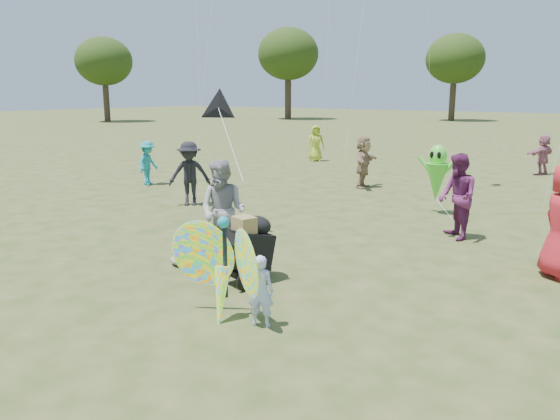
# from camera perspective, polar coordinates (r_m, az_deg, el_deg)

# --- Properties ---
(ground) EXTENTS (160.00, 160.00, 0.00)m
(ground) POSITION_cam_1_polar(r_m,az_deg,el_deg) (8.08, -5.08, -9.69)
(ground) COLOR #51592B
(ground) RESTS_ON ground
(child_girl) EXTENTS (0.42, 0.35, 0.97)m
(child_girl) POSITION_cam_1_polar(r_m,az_deg,el_deg) (7.15, -2.06, -8.44)
(child_girl) COLOR #B2C5FC
(child_girl) RESTS_ON ground
(adult_man) EXTENTS (1.03, 0.89, 1.84)m
(adult_man) POSITION_cam_1_polar(r_m,az_deg,el_deg) (9.82, -5.99, -0.11)
(adult_man) COLOR #99979D
(adult_man) RESTS_ON ground
(grey_bag) EXTENTS (0.59, 0.48, 0.19)m
(grey_bag) POSITION_cam_1_polar(r_m,az_deg,el_deg) (9.85, -9.86, -5.15)
(grey_bag) COLOR gray
(grey_bag) RESTS_ON ground
(crowd_b) EXTENTS (1.26, 1.20, 1.72)m
(crowd_b) POSITION_cam_1_polar(r_m,az_deg,el_deg) (14.83, -9.43, 3.76)
(crowd_b) COLOR black
(crowd_b) RESTS_ON ground
(crowd_d) EXTENTS (0.75, 1.59, 1.65)m
(crowd_d) POSITION_cam_1_polar(r_m,az_deg,el_deg) (17.58, 8.71, 4.99)
(crowd_d) COLOR #9A7A5F
(crowd_d) RESTS_ON ground
(crowd_e) EXTENTS (1.08, 1.10, 1.79)m
(crowd_e) POSITION_cam_1_polar(r_m,az_deg,el_deg) (11.82, 18.05, 1.34)
(crowd_e) COLOR #652156
(crowd_e) RESTS_ON ground
(crowd_g) EXTENTS (0.91, 0.88, 1.58)m
(crowd_g) POSITION_cam_1_polar(r_m,az_deg,el_deg) (24.21, 3.75, 6.99)
(crowd_g) COLOR #ADBE2C
(crowd_g) RESTS_ON ground
(crowd_i) EXTENTS (0.77, 1.04, 1.44)m
(crowd_i) POSITION_cam_1_polar(r_m,az_deg,el_deg) (18.47, -13.63, 4.80)
(crowd_i) COLOR teal
(crowd_i) RESTS_ON ground
(crowd_j) EXTENTS (0.95, 1.45, 1.49)m
(crowd_j) POSITION_cam_1_polar(r_m,az_deg,el_deg) (22.33, 25.78, 5.24)
(crowd_j) COLOR #B16580
(crowd_j) RESTS_ON ground
(jogging_stroller) EXTENTS (0.69, 1.12, 1.09)m
(jogging_stroller) POSITION_cam_1_polar(r_m,az_deg,el_deg) (8.77, -3.33, -3.63)
(jogging_stroller) COLOR black
(jogging_stroller) RESTS_ON ground
(butterfly_kite) EXTENTS (1.74, 0.75, 1.61)m
(butterfly_kite) POSITION_cam_1_polar(r_m,az_deg,el_deg) (7.36, -5.98, -6.26)
(butterfly_kite) COLOR red
(butterfly_kite) RESTS_ON ground
(delta_kite_rig) EXTENTS (2.15, 1.62, 1.62)m
(delta_kite_rig) POSITION_cam_1_polar(r_m,az_deg,el_deg) (11.49, -6.46, 10.54)
(delta_kite_rig) COLOR black
(delta_kite_rig) RESTS_ON ground
(alien_kite) EXTENTS (1.12, 0.69, 1.74)m
(alien_kite) POSITION_cam_1_polar(r_m,az_deg,el_deg) (14.12, 16.05, 3.48)
(alien_kite) COLOR #50E435
(alien_kite) RESTS_ON ground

